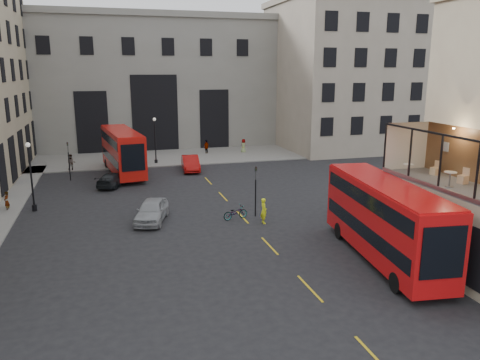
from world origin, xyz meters
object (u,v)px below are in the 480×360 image
object	(u,v)px
pedestrian_b	(123,152)
car_a	(152,211)
bus_near	(385,217)
bus_far	(122,150)
street_lamp_a	(32,181)
street_lamp_b	(155,143)
cafe_table_far	(408,168)
cafe_chair_d	(435,171)
bicycle	(235,213)
pedestrian_c	(206,147)
cafe_table_mid	(450,177)
cyclist	(264,211)
car_c	(113,179)
pedestrian_a	(71,163)
pedestrian_d	(243,146)
traffic_light_far	(68,156)
traffic_light_near	(256,185)
cafe_chair_c	(463,179)
pedestrian_e	(7,201)
car_b	(191,163)

from	to	relation	value
pedestrian_b	car_a	bearing A→B (deg)	-133.95
bus_near	bus_far	bearing A→B (deg)	116.10
street_lamp_a	street_lamp_b	distance (m)	19.42
pedestrian_b	cafe_table_far	bearing A→B (deg)	-113.03
street_lamp_a	bus_near	distance (m)	25.84
cafe_chair_d	pedestrian_b	bearing A→B (deg)	115.70
bicycle	cafe_table_far	xyz separation A→B (m)	(7.98, -8.67, 4.59)
bus_far	pedestrian_c	distance (m)	14.24
bicycle	cafe_table_mid	distance (m)	14.99
bicycle	cyclist	xyz separation A→B (m)	(1.69, -1.42, 0.41)
car_c	pedestrian_c	world-z (taller)	pedestrian_c
street_lamp_b	pedestrian_a	xyz separation A→B (m)	(-9.13, -1.61, -1.47)
cyclist	cafe_chair_d	world-z (taller)	cafe_chair_d
cafe_table_far	cafe_table_mid	bearing A→B (deg)	-76.31
cafe_chair_d	cyclist	bearing A→B (deg)	138.06
pedestrian_c	pedestrian_d	bearing A→B (deg)	139.86
traffic_light_far	street_lamp_b	distance (m)	10.82
bus_far	car_a	world-z (taller)	bus_far
car_c	pedestrian_a	xyz separation A→B (m)	(-4.15, 7.98, 0.27)
traffic_light_near	cafe_table_far	distance (m)	11.29
bicycle	cyclist	world-z (taller)	cyclist
traffic_light_far	cafe_table_mid	distance (m)	34.81
bicycle	cafe_chair_d	bearing A→B (deg)	-145.17
car_a	pedestrian_b	distance (m)	24.82
cyclist	cafe_chair_c	world-z (taller)	cafe_chair_c
street_lamp_a	pedestrian_e	distance (m)	2.63
traffic_light_near	bus_far	world-z (taller)	bus_far
pedestrian_a	cafe_table_far	size ratio (longest dim) A/B	2.51
pedestrian_c	car_c	bearing A→B (deg)	13.89
street_lamp_b	bicycle	size ratio (longest dim) A/B	2.78
bus_far	pedestrian_e	xyz separation A→B (m)	(-9.16, -11.00, -1.82)
cyclist	pedestrian_c	world-z (taller)	same
traffic_light_near	cafe_table_mid	distance (m)	13.84
cafe_chair_d	cafe_table_far	bearing A→B (deg)	178.97
cafe_chair_c	pedestrian_c	bearing A→B (deg)	99.37
bus_far	car_b	world-z (taller)	bus_far
car_c	cyclist	xyz separation A→B (m)	(10.04, -14.11, 0.26)
pedestrian_c	cafe_table_mid	size ratio (longest dim) A/B	2.28
bus_far	pedestrian_b	bearing A→B (deg)	87.76
pedestrian_b	pedestrian_c	bearing A→B (deg)	-40.99
cafe_table_mid	bicycle	bearing A→B (deg)	127.27
pedestrian_e	cafe_table_mid	size ratio (longest dim) A/B	1.92
pedestrian_d	street_lamp_a	bearing A→B (deg)	82.71
bicycle	pedestrian_a	world-z (taller)	pedestrian_a
cyclist	pedestrian_c	size ratio (longest dim) A/B	1.00
bus_near	cafe_chair_c	distance (m)	4.61
street_lamp_a	pedestrian_d	distance (m)	30.59
cyclist	pedestrian_e	distance (m)	19.84
pedestrian_e	cafe_table_far	distance (m)	29.17
traffic_light_far	pedestrian_c	xyz separation A→B (m)	(15.93, 10.67, -1.51)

